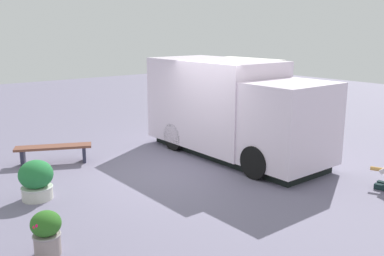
# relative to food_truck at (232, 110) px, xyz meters

# --- Properties ---
(ground_plane) EXTENTS (40.00, 40.00, 0.00)m
(ground_plane) POSITION_rel_food_truck_xyz_m (0.18, -2.10, -1.20)
(ground_plane) COLOR slate
(food_truck) EXTENTS (5.20, 2.63, 2.49)m
(food_truck) POSITION_rel_food_truck_xyz_m (0.00, 0.00, 0.00)
(food_truck) COLOR white
(food_truck) RESTS_ON ground_plane
(planter_flowering_near) EXTENTS (0.45, 0.45, 0.68)m
(planter_flowering_near) POSITION_rel_food_truck_xyz_m (2.13, -5.75, -0.84)
(planter_flowering_near) COLOR gray
(planter_flowering_near) RESTS_ON ground_plane
(planter_flowering_far) EXTENTS (0.66, 0.66, 0.79)m
(planter_flowering_far) POSITION_rel_food_truck_xyz_m (-0.11, -5.14, -0.80)
(planter_flowering_far) COLOR beige
(planter_flowering_far) RESTS_ON ground_plane
(plaza_bench) EXTENTS (1.14, 1.83, 0.45)m
(plaza_bench) POSITION_rel_food_truck_xyz_m (-2.18, -4.01, -0.86)
(plaza_bench) COLOR brown
(plaza_bench) RESTS_ON ground_plane
(trash_bin) EXTENTS (0.44, 0.44, 1.02)m
(trash_bin) POSITION_rel_food_truck_xyz_m (-2.59, 2.69, -0.69)
(trash_bin) COLOR #184E38
(trash_bin) RESTS_ON ground_plane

